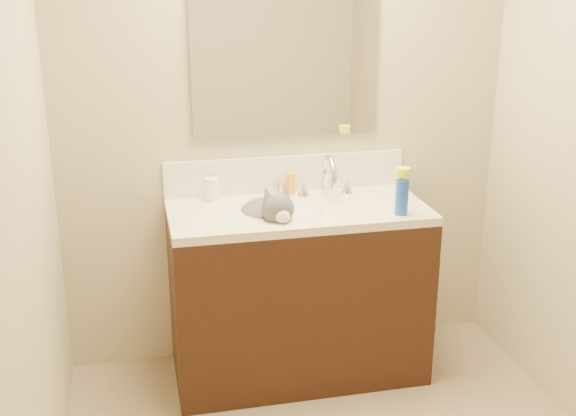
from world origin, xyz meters
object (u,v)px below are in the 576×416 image
pill_bottle (211,190)px  spray_can (402,197)px  silver_jar (279,189)px  vanity_cabinet (298,296)px  cat (269,218)px  amber_bottle (291,183)px  faucet (328,179)px  basin (274,226)px

pill_bottle → spray_can: size_ratio=0.69×
pill_bottle → silver_jar: pill_bottle is taller
vanity_cabinet → spray_can: 0.71m
spray_can → cat: bearing=163.6°
cat → amber_bottle: size_ratio=3.79×
vanity_cabinet → pill_bottle: pill_bottle is taller
cat → spray_can: bearing=-26.2°
vanity_cabinet → spray_can: size_ratio=7.45×
silver_jar → spray_can: bearing=-39.8°
pill_bottle → spray_can: (0.81, -0.38, 0.03)m
faucet → spray_can: bearing=-52.3°
basin → faucet: (0.30, 0.17, 0.16)m
cat → amber_bottle: 0.30m
cat → amber_bottle: (0.16, 0.24, 0.09)m
pill_bottle → silver_jar: size_ratio=1.90×
basin → pill_bottle: size_ratio=4.06×
faucet → amber_bottle: 0.19m
pill_bottle → amber_bottle: (0.39, 0.02, -0.00)m
cat → silver_jar: bearing=57.6°
amber_bottle → silver_jar: bearing=-174.0°
basin → spray_can: (0.55, -0.16, 0.15)m
pill_bottle → spray_can: bearing=-25.2°
faucet → pill_bottle: bearing=174.3°
cat → spray_can: size_ratio=2.53×
basin → silver_jar: (0.07, 0.24, 0.10)m
vanity_cabinet → pill_bottle: (-0.38, 0.19, 0.51)m
pill_bottle → spray_can: 0.90m
basin → spray_can: bearing=-16.1°
silver_jar → faucet: bearing=-17.6°
amber_bottle → basin: bearing=-118.7°
silver_jar → amber_bottle: 0.07m
basin → amber_bottle: amber_bottle is taller
faucet → spray_can: 0.41m
basin → pill_bottle: 0.36m
amber_bottle → cat: bearing=-123.5°
faucet → vanity_cabinet: bearing=-142.7°
spray_can → amber_bottle: bearing=135.9°
basin → faucet: size_ratio=1.61×
vanity_cabinet → amber_bottle: bearing=86.2°
vanity_cabinet → basin: size_ratio=2.67×
pill_bottle → cat: bearing=-42.1°
silver_jar → amber_bottle: bearing=6.0°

